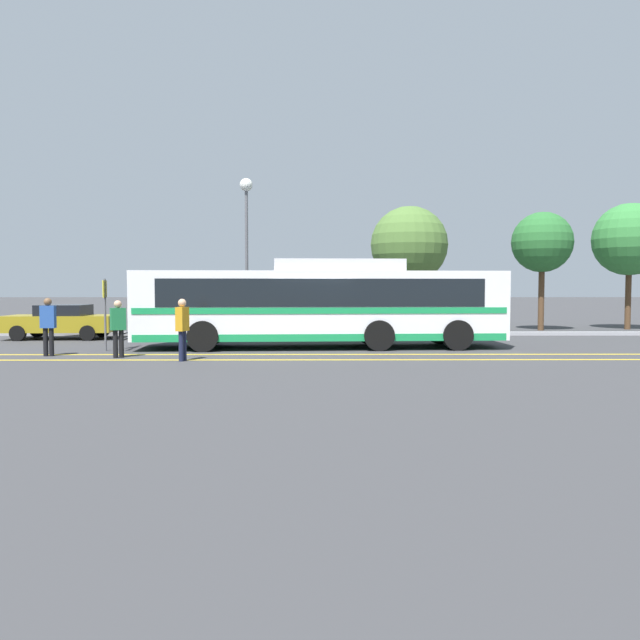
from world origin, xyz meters
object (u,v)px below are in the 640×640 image
at_px(transit_bus, 321,304).
at_px(parked_car_0, 62,321).
at_px(pedestrian_2, 48,323).
at_px(pedestrian_1, 118,325).
at_px(street_lamp, 246,216).
at_px(parked_car_2, 330,320).
at_px(pedestrian_0, 182,326).
at_px(tree_1, 630,240).
at_px(bus_stop_sign, 105,305).
at_px(tree_2, 542,243).
at_px(parked_car_1, 201,320).
at_px(tree_0, 409,245).

relative_size(transit_bus, parked_car_0, 2.93).
bearing_deg(pedestrian_2, pedestrian_1, -15.09).
bearing_deg(transit_bus, pedestrian_1, 114.17).
bearing_deg(street_lamp, parked_car_2, -33.30).
bearing_deg(pedestrian_0, parked_car_2, 166.66).
bearing_deg(parked_car_0, tree_1, -79.97).
distance_m(pedestrian_1, bus_stop_sign, 2.34).
bearing_deg(transit_bus, pedestrian_0, 131.78).
relative_size(pedestrian_2, tree_2, 0.31).
bearing_deg(street_lamp, parked_car_1, -121.99).
xyz_separation_m(parked_car_1, tree_0, (9.17, 5.25, 3.38)).
xyz_separation_m(parked_car_0, bus_stop_sign, (3.32, -4.72, 0.77)).
relative_size(transit_bus, parked_car_2, 2.94).
distance_m(parked_car_1, pedestrian_1, 6.96).
relative_size(pedestrian_0, pedestrian_1, 1.04).
relative_size(parked_car_0, parked_car_2, 1.00).
height_order(parked_car_0, parked_car_2, parked_car_2).
xyz_separation_m(pedestrian_1, tree_1, (21.13, 12.22, 3.43)).
xyz_separation_m(parked_car_1, bus_stop_sign, (-2.22, -4.84, 0.74)).
bearing_deg(pedestrian_2, parked_car_2, 33.82).
distance_m(pedestrian_1, pedestrian_2, 2.29).
distance_m(street_lamp, tree_0, 8.13).
relative_size(pedestrian_1, street_lamp, 0.25).
distance_m(parked_car_2, pedestrian_1, 9.47).
bearing_deg(transit_bus, parked_car_2, -8.87).
height_order(parked_car_2, pedestrian_2, pedestrian_2).
relative_size(parked_car_1, bus_stop_sign, 1.73).
bearing_deg(pedestrian_2, tree_1, 23.26).
bearing_deg(parked_car_1, pedestrian_1, 174.36).
distance_m(transit_bus, parked_car_1, 6.18).
relative_size(pedestrian_0, tree_1, 0.28).
bearing_deg(tree_0, parked_car_1, -150.21).
distance_m(pedestrian_1, tree_0, 16.23).
bearing_deg(parked_car_2, parked_car_1, -85.54).
xyz_separation_m(parked_car_2, tree_1, (14.76, 5.21, 3.65)).
relative_size(pedestrian_1, tree_2, 0.30).
bearing_deg(pedestrian_0, tree_1, 139.89).
xyz_separation_m(parked_car_2, bus_stop_sign, (-7.42, -4.99, 0.74)).
relative_size(transit_bus, tree_2, 2.26).
distance_m(pedestrian_1, tree_2, 20.49).
distance_m(pedestrian_2, street_lamp, 11.06).
relative_size(transit_bus, parked_car_1, 3.16).
distance_m(pedestrian_0, tree_1, 23.36).
bearing_deg(tree_2, tree_1, 8.39).
bearing_deg(street_lamp, pedestrian_0, -93.87).
distance_m(pedestrian_1, tree_1, 24.65).
xyz_separation_m(parked_car_1, pedestrian_0, (0.89, -7.68, 0.26)).
bearing_deg(pedestrian_0, bus_stop_sign, -116.86).
bearing_deg(tree_2, pedestrian_0, -139.65).
bearing_deg(tree_0, tree_2, -5.09).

